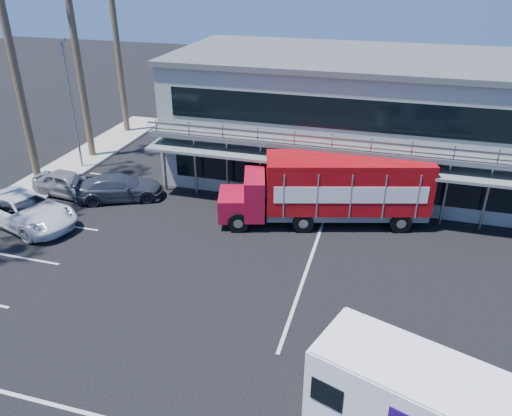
# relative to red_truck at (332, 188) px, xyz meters

# --- Properties ---
(ground) EXTENTS (120.00, 120.00, 0.00)m
(ground) POSITION_rel_red_truck_xyz_m (-2.31, -8.16, -1.93)
(ground) COLOR black
(ground) RESTS_ON ground
(building) EXTENTS (22.40, 12.00, 7.30)m
(building) POSITION_rel_red_truck_xyz_m (0.69, 6.78, 1.72)
(building) COLOR gray
(building) RESTS_ON ground
(curb_strip) EXTENTS (3.00, 32.00, 0.16)m
(curb_strip) POSITION_rel_red_truck_xyz_m (-17.31, -2.16, -1.85)
(curb_strip) COLOR #A5A399
(curb_strip) RESTS_ON ground
(light_pole_far) EXTENTS (0.50, 0.25, 8.09)m
(light_pole_far) POSITION_rel_red_truck_xyz_m (-16.51, 2.84, 2.57)
(light_pole_far) COLOR gray
(light_pole_far) RESTS_ON ground
(red_truck) EXTENTS (10.71, 5.13, 3.52)m
(red_truck) POSITION_rel_red_truck_xyz_m (0.00, 0.00, 0.00)
(red_truck) COLOR maroon
(red_truck) RESTS_ON ground
(parked_car_c) EXTENTS (6.26, 4.19, 1.60)m
(parked_car_c) POSITION_rel_red_truck_xyz_m (-14.81, -4.54, -1.13)
(parked_car_c) COLOR white
(parked_car_c) RESTS_ON ground
(parked_car_d) EXTENTS (5.23, 3.82, 1.41)m
(parked_car_d) POSITION_rel_red_truck_xyz_m (-11.81, -0.56, -1.23)
(parked_car_d) COLOR #303541
(parked_car_d) RESTS_ON ground
(parked_car_e) EXTENTS (4.44, 2.19, 1.46)m
(parked_car_e) POSITION_rel_red_truck_xyz_m (-14.81, -0.96, -1.20)
(parked_car_e) COLOR gray
(parked_car_e) RESTS_ON ground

